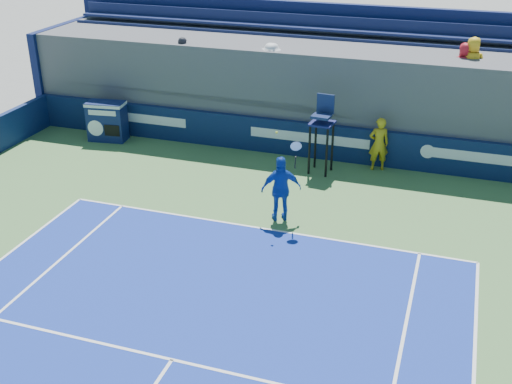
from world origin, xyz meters
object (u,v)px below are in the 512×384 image
(match_clock, at_px, (107,120))
(umpire_chair, at_px, (322,126))
(ball_person, at_px, (379,144))
(tennis_player, at_px, (281,189))

(match_clock, xyz_separation_m, umpire_chair, (7.79, -0.38, 0.79))
(match_clock, height_order, umpire_chair, umpire_chair)
(ball_person, height_order, match_clock, ball_person)
(ball_person, distance_m, tennis_player, 4.65)
(tennis_player, bearing_deg, match_clock, 152.72)
(match_clock, distance_m, umpire_chair, 7.84)
(match_clock, relative_size, tennis_player, 0.55)
(match_clock, bearing_deg, ball_person, 2.14)
(match_clock, relative_size, umpire_chair, 0.57)
(ball_person, bearing_deg, match_clock, -17.65)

